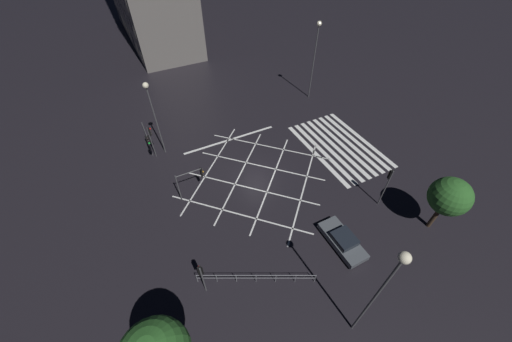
{
  "coord_description": "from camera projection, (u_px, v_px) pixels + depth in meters",
  "views": [
    {
      "loc": [
        -17.81,
        9.07,
        20.92
      ],
      "look_at": [
        0.0,
        0.0,
        0.8
      ],
      "focal_mm": 20.0,
      "sensor_mm": 36.0,
      "label": 1
    }
  ],
  "objects": [
    {
      "name": "ground_plane",
      "position": [
        256.0,
        177.0,
        28.93
      ],
      "size": [
        200.0,
        200.0,
        0.0
      ],
      "primitive_type": "plane",
      "color": "black"
    },
    {
      "name": "road_markings",
      "position": [
        315.0,
        152.0,
        31.54
      ],
      "size": [
        16.65,
        22.33,
        0.01
      ],
      "color": "silver",
      "rests_on": "ground_plane"
    },
    {
      "name": "traffic_light_nw_main",
      "position": [
        201.0,
        274.0,
        19.15
      ],
      "size": [
        0.39,
        0.36,
        3.4
      ],
      "color": "#424244",
      "rests_on": "ground_plane"
    },
    {
      "name": "traffic_light_ne_main",
      "position": [
        147.0,
        139.0,
        28.21
      ],
      "size": [
        2.46,
        0.36,
        4.3
      ],
      "rotation": [
        0.0,
        0.0,
        3.14
      ],
      "color": "#424244",
      "rests_on": "ground_plane"
    },
    {
      "name": "traffic_light_median_north",
      "position": [
        192.0,
        177.0,
        25.57
      ],
      "size": [
        0.36,
        2.57,
        3.23
      ],
      "rotation": [
        0.0,
        0.0,
        -1.57
      ],
      "color": "#424244",
      "rests_on": "ground_plane"
    },
    {
      "name": "traffic_light_ne_cross",
      "position": [
        151.0,
        136.0,
        29.19
      ],
      "size": [
        0.36,
        0.39,
        3.81
      ],
      "rotation": [
        0.0,
        0.0,
        -1.57
      ],
      "color": "#424244",
      "rests_on": "ground_plane"
    },
    {
      "name": "traffic_light_sw_main",
      "position": [
        388.0,
        181.0,
        24.36
      ],
      "size": [
        0.39,
        0.36,
        4.29
      ],
      "color": "#424244",
      "rests_on": "ground_plane"
    },
    {
      "name": "street_lamp_east",
      "position": [
        316.0,
        44.0,
        34.68
      ],
      "size": [
        0.59,
        0.59,
        9.83
      ],
      "color": "#424244",
      "rests_on": "ground_plane"
    },
    {
      "name": "street_lamp_west",
      "position": [
        387.0,
        281.0,
        13.96
      ],
      "size": [
        0.58,
        0.58,
        9.86
      ],
      "color": "#424244",
      "rests_on": "ground_plane"
    },
    {
      "name": "street_lamp_far",
      "position": [
        151.0,
        103.0,
        27.19
      ],
      "size": [
        0.57,
        0.57,
        8.34
      ],
      "color": "#424244",
      "rests_on": "ground_plane"
    },
    {
      "name": "street_tree_far",
      "position": [
        450.0,
        197.0,
        21.98
      ],
      "size": [
        3.1,
        3.1,
        5.51
      ],
      "color": "#38281C",
      "rests_on": "ground_plane"
    },
    {
      "name": "waiting_car",
      "position": [
        343.0,
        240.0,
        23.08
      ],
      "size": [
        4.36,
        1.83,
        1.21
      ],
      "color": "#474C51",
      "rests_on": "ground_plane"
    },
    {
      "name": "pedestrian_railing",
      "position": [
        256.0,
        278.0,
        20.8
      ],
      "size": [
        3.99,
        7.79,
        1.05
      ],
      "rotation": [
        0.0,
        0.0,
        -2.04
      ],
      "color": "gray",
      "rests_on": "ground_plane"
    }
  ]
}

